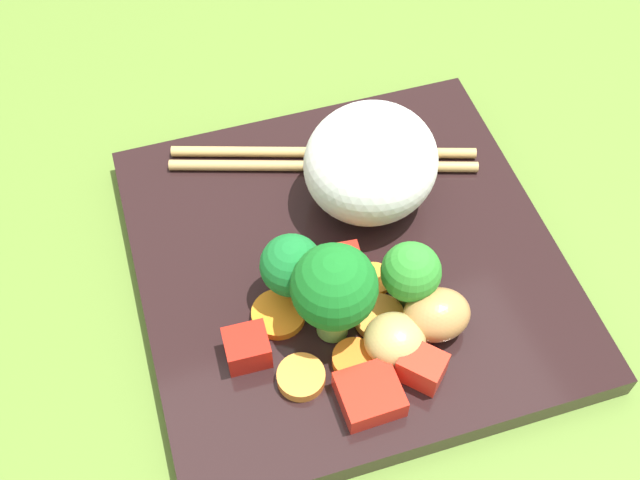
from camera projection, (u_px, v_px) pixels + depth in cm
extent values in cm
cube|color=#597B2C|center=(347.00, 279.00, 49.12)|extent=(110.00, 110.00, 2.00)
cube|color=black|center=(347.00, 263.00, 47.63)|extent=(26.36, 26.36, 1.65)
ellipsoid|color=white|center=(371.00, 163.00, 46.96)|extent=(11.62, 11.52, 6.55)
cylinder|color=#619B3C|center=(413.00, 293.00, 44.36)|extent=(2.10, 2.19, 2.03)
sphere|color=#308F2E|center=(411.00, 272.00, 42.77)|extent=(3.40, 3.40, 3.40)
cylinder|color=#6CAD4A|center=(334.00, 317.00, 43.02)|extent=(2.74, 2.69, 2.72)
sphere|color=#176F23|center=(334.00, 287.00, 41.02)|extent=(4.74, 4.74, 4.74)
cylinder|color=#578F3A|center=(294.00, 282.00, 44.86)|extent=(1.87, 1.96, 1.89)
sphere|color=#18722E|center=(291.00, 265.00, 42.92)|extent=(3.55, 3.55, 3.55)
cylinder|color=orange|center=(301.00, 377.00, 41.88)|extent=(3.13, 3.13, 0.71)
cylinder|color=orange|center=(374.00, 279.00, 45.72)|extent=(2.91, 2.91, 0.42)
cylinder|color=orange|center=(278.00, 314.00, 44.24)|extent=(4.20, 4.20, 0.57)
cylinder|color=orange|center=(373.00, 320.00, 43.98)|extent=(3.90, 3.90, 0.67)
cylinder|color=orange|center=(354.00, 360.00, 42.50)|extent=(2.49, 2.49, 0.70)
cube|color=red|center=(422.00, 367.00, 41.60)|extent=(2.96, 3.01, 1.86)
cube|color=red|center=(339.00, 264.00, 45.50)|extent=(2.80, 2.21, 1.81)
cube|color=red|center=(370.00, 394.00, 40.90)|extent=(3.28, 3.11, 1.44)
cube|color=red|center=(247.00, 348.00, 42.27)|extent=(2.56, 2.35, 1.86)
ellipsoid|color=#BE864B|center=(436.00, 315.00, 42.94)|extent=(4.15, 3.54, 2.80)
ellipsoid|color=tan|center=(390.00, 341.00, 42.18)|extent=(4.45, 4.37, 2.45)
cylinder|color=tan|center=(324.00, 152.00, 51.38)|extent=(19.04, 7.81, 0.69)
cylinder|color=tan|center=(323.00, 166.00, 50.68)|extent=(19.04, 7.81, 0.69)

